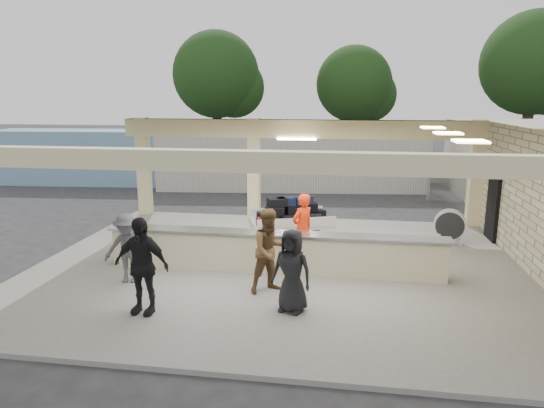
% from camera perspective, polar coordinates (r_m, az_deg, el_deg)
% --- Properties ---
extents(ground, '(120.00, 120.00, 0.00)m').
position_cam_1_polar(ground, '(12.36, 0.58, -7.55)').
color(ground, '#27272A').
rests_on(ground, ground).
extents(pavilion, '(12.01, 10.00, 3.55)m').
position_cam_1_polar(pavilion, '(12.58, 1.99, -0.79)').
color(pavilion, slate).
rests_on(pavilion, ground).
extents(baggage_counter, '(8.20, 0.58, 0.98)m').
position_cam_1_polar(baggage_counter, '(11.70, 0.23, -5.68)').
color(baggage_counter, beige).
rests_on(baggage_counter, pavilion).
extents(luggage_cart, '(2.59, 2.07, 1.32)m').
position_cam_1_polar(luggage_cart, '(14.10, 2.13, -1.48)').
color(luggage_cart, silver).
rests_on(luggage_cart, pavilion).
extents(drum_fan, '(0.93, 0.50, 0.99)m').
position_cam_1_polar(drum_fan, '(14.84, 20.18, -2.36)').
color(drum_fan, silver).
rests_on(drum_fan, pavilion).
extents(baggage_handler, '(0.69, 0.73, 1.78)m').
position_cam_1_polar(baggage_handler, '(12.28, 3.59, -2.86)').
color(baggage_handler, '#FF350D').
rests_on(baggage_handler, pavilion).
extents(passenger_a, '(0.96, 0.83, 1.84)m').
position_cam_1_polar(passenger_a, '(10.42, -0.20, -5.49)').
color(passenger_a, brown).
rests_on(passenger_a, pavilion).
extents(passenger_b, '(1.17, 0.53, 1.93)m').
position_cam_1_polar(passenger_b, '(9.72, -15.12, -7.00)').
color(passenger_b, black).
rests_on(passenger_b, pavilion).
extents(passenger_c, '(1.08, 0.54, 1.60)m').
position_cam_1_polar(passenger_c, '(11.43, -16.65, -5.01)').
color(passenger_c, '#4C4C51').
rests_on(passenger_c, pavilion).
extents(passenger_d, '(0.88, 0.56, 1.66)m').
position_cam_1_polar(passenger_d, '(9.51, 2.35, -7.84)').
color(passenger_d, black).
rests_on(passenger_d, pavilion).
extents(car_white_a, '(5.68, 3.79, 1.49)m').
position_cam_1_polar(car_white_a, '(25.55, 21.23, 3.76)').
color(car_white_a, silver).
rests_on(car_white_a, ground).
extents(car_dark, '(4.05, 2.69, 1.27)m').
position_cam_1_polar(car_dark, '(27.51, 18.25, 4.32)').
color(car_dark, black).
rests_on(car_dark, ground).
extents(container_white, '(12.49, 3.71, 2.66)m').
position_cam_1_polar(container_white, '(22.81, 2.29, 5.14)').
color(container_white, silver).
rests_on(container_white, ground).
extents(container_blue, '(10.29, 3.15, 2.64)m').
position_cam_1_polar(container_blue, '(25.86, -19.86, 5.25)').
color(container_blue, '#7EA6CA').
rests_on(container_blue, ground).
extents(tree_left, '(6.60, 6.30, 9.00)m').
position_cam_1_polar(tree_left, '(36.89, -6.03, 14.49)').
color(tree_left, '#382619').
rests_on(tree_left, ground).
extents(tree_mid, '(6.00, 5.60, 8.00)m').
position_cam_1_polar(tree_mid, '(37.67, 10.12, 13.38)').
color(tree_mid, '#382619').
rests_on(tree_mid, ground).
extents(tree_right, '(7.20, 7.00, 10.00)m').
position_cam_1_polar(tree_right, '(38.83, 28.77, 13.90)').
color(tree_right, '#382619').
rests_on(tree_right, ground).
extents(adjacent_building, '(6.00, 8.00, 3.20)m').
position_cam_1_polar(adjacent_building, '(23.03, 28.76, 4.36)').
color(adjacent_building, beige).
rests_on(adjacent_building, ground).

